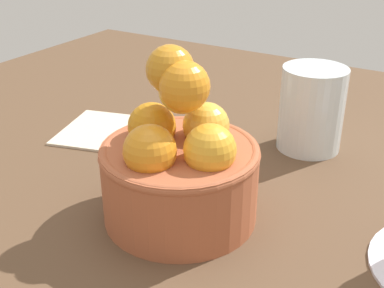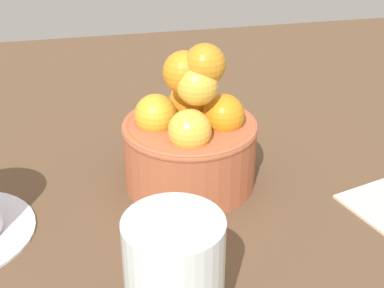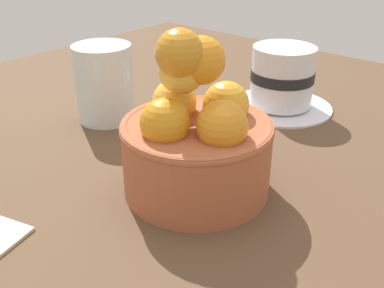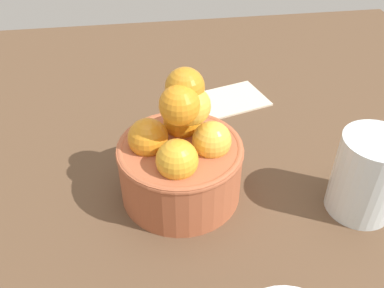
% 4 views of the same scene
% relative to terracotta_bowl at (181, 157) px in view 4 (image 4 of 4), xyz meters
% --- Properties ---
extents(ground_plane, '(1.11, 1.10, 0.03)m').
position_rel_terracotta_bowl_xyz_m(ground_plane, '(0.00, 0.00, -0.07)').
color(ground_plane, brown).
extents(terracotta_bowl, '(0.15, 0.15, 0.16)m').
position_rel_terracotta_bowl_xyz_m(terracotta_bowl, '(0.00, 0.00, 0.00)').
color(terracotta_bowl, '#AD5938').
rests_on(terracotta_bowl, ground_plane).
extents(water_glass, '(0.08, 0.08, 0.10)m').
position_rel_terracotta_bowl_xyz_m(water_glass, '(-0.20, 0.06, -0.01)').
color(water_glass, silver).
rests_on(water_glass, ground_plane).
extents(folded_napkin, '(0.13, 0.11, 0.01)m').
position_rel_terracotta_bowl_xyz_m(folded_napkin, '(-0.11, -0.20, -0.05)').
color(folded_napkin, beige).
rests_on(folded_napkin, ground_plane).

